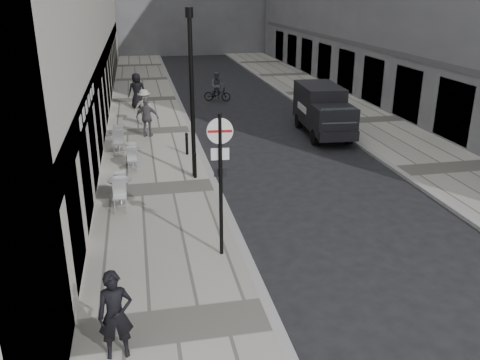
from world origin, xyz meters
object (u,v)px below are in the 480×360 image
object	(u,v)px
lamppost	(192,87)
walking_man	(115,315)
sign_post	(220,167)
panel_van	(323,108)
cyclist	(217,90)

from	to	relation	value
lamppost	walking_man	bearing A→B (deg)	-104.97
walking_man	sign_post	size ratio (longest dim) A/B	0.47
sign_post	panel_van	world-z (taller)	sign_post
cyclist	panel_van	bearing A→B (deg)	-48.42
lamppost	panel_van	distance (m)	8.44
cyclist	sign_post	bearing A→B (deg)	-80.19
sign_post	cyclist	xyz separation A→B (m)	(2.98, 19.30, -1.77)
lamppost	cyclist	world-z (taller)	lamppost
panel_van	cyclist	distance (m)	9.31
sign_post	cyclist	bearing A→B (deg)	86.38
lamppost	panel_van	xyz separation A→B (m)	(6.61, 4.82, -2.09)
walking_man	cyclist	xyz separation A→B (m)	(5.48, 22.73, -0.30)
sign_post	lamppost	bearing A→B (deg)	95.16
sign_post	panel_van	size ratio (longest dim) A/B	0.75
sign_post	panel_van	xyz separation A→B (m)	(6.61, 10.75, -1.20)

